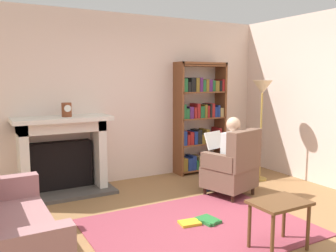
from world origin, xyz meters
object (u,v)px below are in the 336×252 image
at_px(mantel_clock, 67,110).
at_px(sofa_floral, 5,235).
at_px(seated_reader, 227,152).
at_px(floor_lamp, 262,96).
at_px(fireplace, 62,153).
at_px(armchair_reading, 233,167).
at_px(side_table, 279,209).
at_px(bookshelf, 200,119).

xyz_separation_m(mantel_clock, sofa_floral, (-0.99, -1.81, -0.92)).
bearing_deg(seated_reader, floor_lamp, -177.81).
relative_size(fireplace, floor_lamp, 0.85).
bearing_deg(seated_reader, fireplace, -46.67).
bearing_deg(mantel_clock, fireplace, 121.89).
xyz_separation_m(mantel_clock, armchair_reading, (2.03, -1.22, -0.81)).
relative_size(mantel_clock, armchair_reading, 0.21).
distance_m(armchair_reading, side_table, 1.62).
distance_m(mantel_clock, seated_reader, 2.37).
distance_m(seated_reader, side_table, 1.72).
bearing_deg(side_table, mantel_clock, 117.21).
distance_m(armchair_reading, sofa_floral, 3.08).
height_order(seated_reader, side_table, seated_reader).
bearing_deg(side_table, seated_reader, 69.09).
distance_m(fireplace, side_table, 3.16).
relative_size(bookshelf, sofa_floral, 1.15).
distance_m(mantel_clock, armchair_reading, 2.50).
relative_size(armchair_reading, seated_reader, 0.85).
relative_size(fireplace, seated_reader, 1.23).
relative_size(fireplace, side_table, 2.49).
xyz_separation_m(mantel_clock, bookshelf, (2.37, 0.14, -0.28)).
xyz_separation_m(fireplace, sofa_floral, (-0.93, -1.91, -0.28)).
bearing_deg(sofa_floral, bookshelf, -60.24).
relative_size(mantel_clock, side_table, 0.36).
xyz_separation_m(sofa_floral, side_table, (2.38, -0.89, 0.09)).
bearing_deg(bookshelf, sofa_floral, -149.89).
height_order(fireplace, mantel_clock, mantel_clock).
height_order(fireplace, floor_lamp, floor_lamp).
bearing_deg(bookshelf, seated_reader, -106.44).
bearing_deg(mantel_clock, bookshelf, 3.27).
bearing_deg(side_table, floor_lamp, 50.88).
bearing_deg(fireplace, bookshelf, 0.84).
bearing_deg(armchair_reading, seated_reader, -90.00).
bearing_deg(bookshelf, fireplace, -179.16).
bearing_deg(sofa_floral, mantel_clock, -29.05).
distance_m(bookshelf, sofa_floral, 3.93).
bearing_deg(fireplace, sofa_floral, -115.94).
height_order(bookshelf, seated_reader, bookshelf).
relative_size(seated_reader, floor_lamp, 0.69).
xyz_separation_m(armchair_reading, floor_lamp, (0.91, 0.43, 0.97)).
distance_m(fireplace, seated_reader, 2.39).
relative_size(mantel_clock, bookshelf, 0.10).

